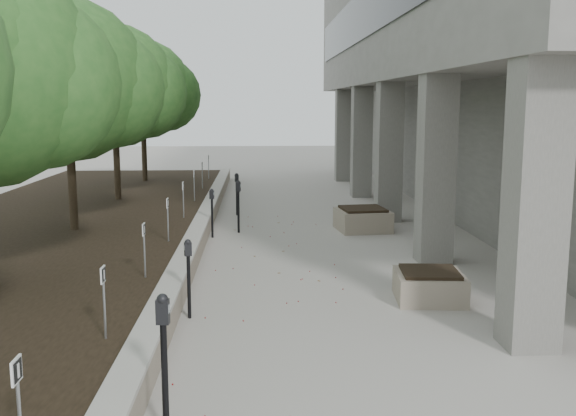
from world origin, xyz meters
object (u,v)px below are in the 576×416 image
object	(u,v)px
crabapple_tree_5	(143,111)
parking_meter_5	(237,194)
planter_front	(429,285)
planter_back	(363,219)
parking_meter_1	(164,366)
crabapple_tree_3	(69,115)
parking_meter_2	(189,279)
parking_meter_3	(212,213)
parking_meter_4	(238,207)
crabapple_tree_4	(115,112)

from	to	relation	value
crabapple_tree_5	parking_meter_5	xyz separation A→B (m)	(3.78, -5.86, -2.47)
parking_meter_5	planter_front	xyz separation A→B (m)	(3.62, -8.90, -0.38)
planter_back	parking_meter_1	bearing A→B (deg)	-109.22
crabapple_tree_3	parking_meter_2	distance (m)	6.91
parking_meter_5	planter_front	world-z (taller)	parking_meter_5
parking_meter_3	planter_front	size ratio (longest dim) A/B	1.10
planter_front	parking_meter_2	bearing A→B (deg)	-169.29
parking_meter_1	parking_meter_4	distance (m)	10.70
crabapple_tree_3	parking_meter_4	xyz separation A→B (m)	(3.90, 1.41, -2.42)
parking_meter_4	crabapple_tree_4	bearing A→B (deg)	153.72
parking_meter_5	planter_front	bearing A→B (deg)	-86.48
crabapple_tree_5	parking_meter_3	bearing A→B (deg)	-70.55
crabapple_tree_5	parking_meter_2	bearing A→B (deg)	-77.96
planter_back	parking_meter_2	bearing A→B (deg)	-118.88
parking_meter_2	parking_meter_4	world-z (taller)	parking_meter_4
crabapple_tree_5	planter_back	xyz separation A→B (m)	(7.24, -8.42, -2.81)
crabapple_tree_4	planter_front	distance (m)	12.58
parking_meter_1	crabapple_tree_5	bearing A→B (deg)	105.63
parking_meter_2	crabapple_tree_4	bearing A→B (deg)	89.38
crabapple_tree_3	planter_back	bearing A→B (deg)	12.33
crabapple_tree_3	planter_front	world-z (taller)	crabapple_tree_3
crabapple_tree_3	crabapple_tree_5	size ratio (longest dim) A/B	1.00
crabapple_tree_3	parking_meter_3	size ratio (longest dim) A/B	4.31
parking_meter_4	parking_meter_5	size ratio (longest dim) A/B	1.07
crabapple_tree_4	parking_meter_2	distance (m)	11.32
crabapple_tree_3	parking_meter_1	distance (m)	10.18
parking_meter_4	parking_meter_3	bearing A→B (deg)	-120.27
parking_meter_2	parking_meter_4	bearing A→B (deg)	67.10
parking_meter_5	planter_back	distance (m)	4.32
crabapple_tree_5	planter_back	world-z (taller)	crabapple_tree_5
parking_meter_1	parking_meter_5	xyz separation A→B (m)	(0.32, 13.41, -0.11)
crabapple_tree_3	planter_front	bearing A→B (deg)	-32.82
parking_meter_3	planter_back	size ratio (longest dim) A/B	0.95
parking_meter_2	parking_meter_1	bearing A→B (deg)	-105.87
crabapple_tree_4	parking_meter_3	size ratio (longest dim) A/B	4.31
parking_meter_1	planter_back	world-z (taller)	parking_meter_1
crabapple_tree_4	parking_meter_5	size ratio (longest dim) A/B	4.18
crabapple_tree_3	parking_meter_5	distance (m)	6.12
crabapple_tree_4	crabapple_tree_5	world-z (taller)	same
crabapple_tree_4	parking_meter_4	world-z (taller)	crabapple_tree_4
crabapple_tree_5	parking_meter_2	distance (m)	16.08
crabapple_tree_5	parking_meter_1	xyz separation A→B (m)	(3.46, -19.27, -2.36)
crabapple_tree_3	crabapple_tree_4	world-z (taller)	same
crabapple_tree_3	crabapple_tree_5	xyz separation A→B (m)	(0.00, 10.00, 0.00)
parking_meter_1	parking_meter_4	world-z (taller)	parking_meter_1
crabapple_tree_3	parking_meter_4	world-z (taller)	crabapple_tree_3
crabapple_tree_3	parking_meter_1	xyz separation A→B (m)	(3.46, -9.27, -2.36)
parking_meter_2	parking_meter_5	size ratio (longest dim) A/B	0.99
parking_meter_3	parking_meter_1	bearing A→B (deg)	-74.51
crabapple_tree_5	planter_front	size ratio (longest dim) A/B	4.73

